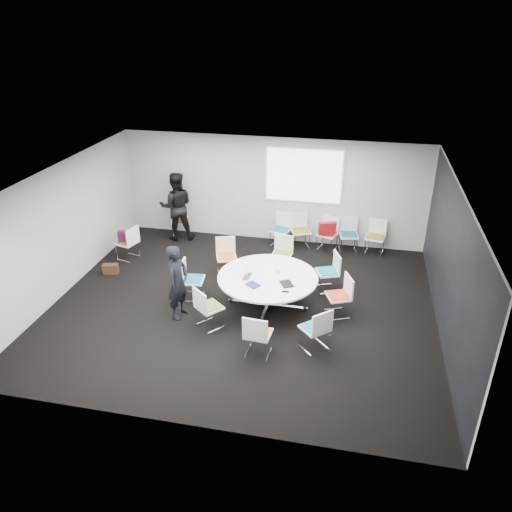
% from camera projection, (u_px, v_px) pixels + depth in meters
% --- Properties ---
extents(room_shell, '(8.08, 7.08, 2.88)m').
position_uv_depth(room_shell, '(247.00, 246.00, 10.02)').
color(room_shell, black).
rests_on(room_shell, ground).
extents(conference_table, '(2.08, 2.08, 0.73)m').
position_uv_depth(conference_table, '(268.00, 285.00, 10.38)').
color(conference_table, silver).
rests_on(conference_table, ground).
extents(projection_screen, '(1.90, 0.03, 1.35)m').
position_uv_depth(projection_screen, '(304.00, 176.00, 12.71)').
color(projection_screen, white).
rests_on(projection_screen, room_shell).
extents(chair_ring_a, '(0.59, 0.60, 0.88)m').
position_uv_depth(chair_ring_a, '(338.00, 303.00, 10.21)').
color(chair_ring_a, silver).
rests_on(chair_ring_a, ground).
extents(chair_ring_b, '(0.58, 0.59, 0.88)m').
position_uv_depth(chair_ring_b, '(327.00, 279.00, 11.13)').
color(chair_ring_b, silver).
rests_on(chair_ring_b, ground).
extents(chair_ring_c, '(0.50, 0.49, 0.88)m').
position_uv_depth(chair_ring_c, '(281.00, 261.00, 11.90)').
color(chair_ring_c, silver).
rests_on(chair_ring_c, ground).
extents(chair_ring_d, '(0.59, 0.58, 0.88)m').
position_uv_depth(chair_ring_d, '(227.00, 263.00, 11.80)').
color(chair_ring_d, silver).
rests_on(chair_ring_d, ground).
extents(chair_ring_e, '(0.50, 0.51, 0.88)m').
position_uv_depth(chair_ring_e, '(193.00, 286.00, 10.82)').
color(chair_ring_e, silver).
rests_on(chair_ring_e, ground).
extents(chair_ring_f, '(0.64, 0.64, 0.88)m').
position_uv_depth(chair_ring_f, '(209.00, 315.00, 9.83)').
color(chair_ring_f, silver).
rests_on(chair_ring_f, ground).
extents(chair_ring_g, '(0.49, 0.48, 0.88)m').
position_uv_depth(chair_ring_g, '(258.00, 342.00, 9.04)').
color(chair_ring_g, silver).
rests_on(chair_ring_g, ground).
extents(chair_ring_h, '(0.64, 0.64, 0.88)m').
position_uv_depth(chair_ring_h, '(315.00, 336.00, 9.20)').
color(chair_ring_h, silver).
rests_on(chair_ring_h, ground).
extents(chair_back_a, '(0.56, 0.55, 0.88)m').
position_uv_depth(chair_back_a, '(280.00, 236.00, 13.22)').
color(chair_back_a, silver).
rests_on(chair_back_a, ground).
extents(chair_back_b, '(0.60, 0.59, 0.88)m').
position_uv_depth(chair_back_b, '(300.00, 237.00, 13.15)').
color(chair_back_b, silver).
rests_on(chair_back_b, ground).
extents(chair_back_c, '(0.57, 0.56, 0.88)m').
position_uv_depth(chair_back_c, '(327.00, 240.00, 12.98)').
color(chair_back_c, silver).
rests_on(chair_back_c, ground).
extents(chair_back_d, '(0.53, 0.52, 0.88)m').
position_uv_depth(chair_back_d, '(348.00, 241.00, 12.92)').
color(chair_back_d, silver).
rests_on(chair_back_d, ground).
extents(chair_back_e, '(0.54, 0.53, 0.88)m').
position_uv_depth(chair_back_e, '(375.00, 243.00, 12.80)').
color(chair_back_e, silver).
rests_on(chair_back_e, ground).
extents(chair_spare_left, '(0.56, 0.57, 0.88)m').
position_uv_depth(chair_spare_left, '(128.00, 249.00, 12.51)').
color(chair_spare_left, silver).
rests_on(chair_spare_left, ground).
extents(chair_person_back, '(0.58, 0.58, 0.88)m').
position_uv_depth(chair_person_back, '(180.00, 227.00, 13.78)').
color(chair_person_back, silver).
rests_on(chair_person_back, ground).
extents(person_main, '(0.48, 0.64, 1.57)m').
position_uv_depth(person_main, '(178.00, 282.00, 9.96)').
color(person_main, black).
rests_on(person_main, ground).
extents(person_back, '(1.09, 0.97, 1.87)m').
position_uv_depth(person_back, '(176.00, 206.00, 13.33)').
color(person_back, black).
rests_on(person_back, ground).
extents(laptop, '(0.23, 0.33, 0.02)m').
position_uv_depth(laptop, '(249.00, 277.00, 10.25)').
color(laptop, '#333338').
rests_on(laptop, conference_table).
extents(laptop_lid, '(0.16, 0.27, 0.22)m').
position_uv_depth(laptop_lid, '(245.00, 267.00, 10.37)').
color(laptop_lid, silver).
rests_on(laptop_lid, conference_table).
extents(notebook_black, '(0.34, 0.37, 0.02)m').
position_uv_depth(notebook_black, '(287.00, 284.00, 9.99)').
color(notebook_black, black).
rests_on(notebook_black, conference_table).
extents(tablet_folio, '(0.33, 0.31, 0.03)m').
position_uv_depth(tablet_folio, '(253.00, 285.00, 9.95)').
color(tablet_folio, navy).
rests_on(tablet_folio, conference_table).
extents(papers_right, '(0.35, 0.28, 0.00)m').
position_uv_depth(papers_right, '(292.00, 275.00, 10.35)').
color(papers_right, silver).
rests_on(papers_right, conference_table).
extents(papers_front, '(0.35, 0.28, 0.00)m').
position_uv_depth(papers_front, '(299.00, 284.00, 9.99)').
color(papers_front, white).
rests_on(papers_front, conference_table).
extents(cup, '(0.08, 0.08, 0.09)m').
position_uv_depth(cup, '(277.00, 271.00, 10.41)').
color(cup, white).
rests_on(cup, conference_table).
extents(phone, '(0.14, 0.08, 0.01)m').
position_uv_depth(phone, '(285.00, 292.00, 9.73)').
color(phone, black).
rests_on(phone, conference_table).
extents(maroon_bag, '(0.42, 0.25, 0.28)m').
position_uv_depth(maroon_bag, '(126.00, 236.00, 12.37)').
color(maroon_bag, '#43112B').
rests_on(maroon_bag, chair_spare_left).
extents(brown_bag, '(0.39, 0.25, 0.24)m').
position_uv_depth(brown_bag, '(111.00, 269.00, 11.87)').
color(brown_bag, '#3B2012').
rests_on(brown_bag, ground).
extents(red_jacket, '(0.47, 0.28, 0.36)m').
position_uv_depth(red_jacket, '(327.00, 228.00, 12.60)').
color(red_jacket, maroon).
rests_on(red_jacket, chair_back_c).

